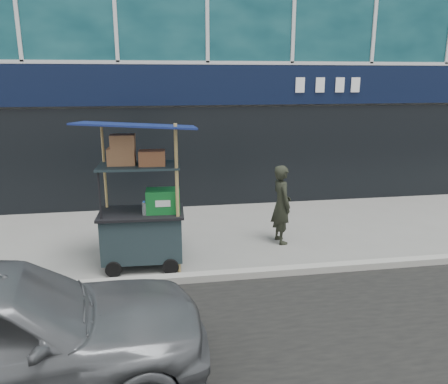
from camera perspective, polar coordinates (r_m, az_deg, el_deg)
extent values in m
plane|color=slate|center=(7.23, 2.09, -10.42)|extent=(80.00, 80.00, 0.00)
cube|color=#97978F|center=(7.03, 2.43, -10.66)|extent=(80.00, 0.18, 0.12)
cube|color=black|center=(10.36, -2.10, 13.76)|extent=(15.68, 0.06, 0.90)
cube|color=black|center=(10.56, -2.05, 4.51)|extent=(15.68, 0.04, 2.40)
cube|color=#1B2A2E|center=(7.39, -10.60, -5.62)|extent=(1.32, 0.80, 0.75)
cylinder|color=black|center=(7.23, -14.24, -9.81)|extent=(0.26, 0.06, 0.26)
cylinder|color=black|center=(7.16, -6.99, -9.68)|extent=(0.26, 0.06, 0.26)
cube|color=black|center=(7.26, -10.74, -2.68)|extent=(1.41, 0.89, 0.04)
cylinder|color=black|center=(6.92, -15.93, -0.59)|extent=(0.03, 0.03, 0.80)
cylinder|color=black|center=(6.83, -6.13, -0.30)|extent=(0.03, 0.03, 0.80)
cylinder|color=black|center=(7.54, -15.20, 0.69)|extent=(0.03, 0.03, 0.80)
cylinder|color=black|center=(7.45, -6.21, 0.98)|extent=(0.03, 0.03, 0.80)
cube|color=#1B2A2E|center=(7.07, -11.05, 3.37)|extent=(1.32, 0.80, 0.03)
cylinder|color=olive|center=(6.86, -6.10, -1.16)|extent=(0.06, 0.06, 2.41)
cylinder|color=olive|center=(7.58, -15.12, -0.49)|extent=(0.04, 0.04, 2.30)
cube|color=#0D104A|center=(6.98, -11.31, 8.55)|extent=(1.87, 1.36, 0.21)
cube|color=#0E5827|center=(7.14, -7.97, -1.13)|extent=(0.55, 0.40, 0.37)
cylinder|color=silver|center=(7.02, -10.38, -2.19)|extent=(0.07, 0.07, 0.21)
cylinder|color=blue|center=(6.99, -10.42, -1.26)|extent=(0.04, 0.04, 0.02)
cube|color=brown|center=(7.12, -13.23, 4.56)|extent=(0.44, 0.34, 0.27)
cube|color=olive|center=(6.98, -9.37, 4.42)|extent=(0.42, 0.32, 0.24)
cube|color=brown|center=(7.06, -13.10, 6.47)|extent=(0.39, 0.29, 0.21)
imported|color=black|center=(8.31, 7.52, -1.61)|extent=(0.42, 0.58, 1.50)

